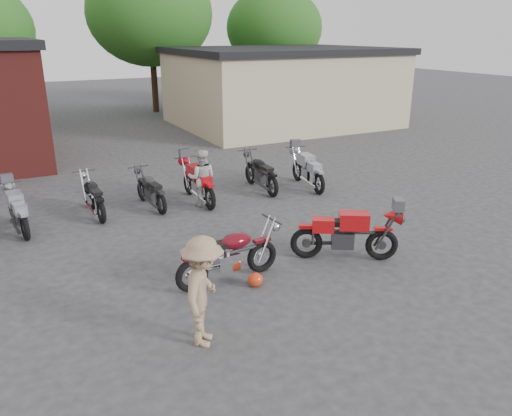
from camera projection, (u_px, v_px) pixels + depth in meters
name	position (u px, v px, depth m)	size (l,w,h in m)	color
ground	(289.00, 280.00, 9.58)	(90.00, 90.00, 0.00)	#323234
stucco_building	(281.00, 89.00, 25.23)	(10.00, 8.00, 3.50)	tan
tree_2	(151.00, 33.00, 28.24)	(7.04, 7.04, 8.80)	#1D4C14
tree_3	(274.00, 43.00, 31.92)	(6.08, 6.08, 7.60)	#1D4C14
vintage_motorcycle	(230.00, 252.00, 9.38)	(2.09, 0.69, 1.21)	#5D0B16
sportbike	(347.00, 231.00, 10.28)	(2.15, 0.71, 1.24)	red
helmet	(255.00, 280.00, 9.33)	(0.29, 0.29, 0.27)	red
person_light	(202.00, 178.00, 13.46)	(0.76, 0.59, 1.56)	silver
person_tan	(203.00, 292.00, 7.40)	(1.13, 0.65, 1.74)	#9F8062
row_bike_1	(17.00, 209.00, 11.81)	(1.92, 0.63, 1.11)	#8E919B
row_bike_2	(93.00, 194.00, 12.85)	(1.91, 0.63, 1.11)	black
row_bike_3	(150.00, 188.00, 13.41)	(1.85, 0.61, 1.07)	#28272A
row_bike_4	(198.00, 181.00, 13.83)	(2.09, 0.69, 1.21)	red
row_bike_5	(260.00, 171.00, 14.87)	(2.03, 0.67, 1.18)	black
row_bike_6	(308.00, 168.00, 15.14)	(2.06, 0.68, 1.20)	#9799A5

